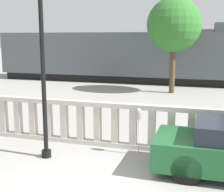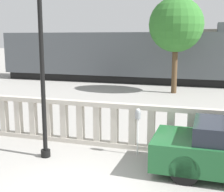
{
  "view_description": "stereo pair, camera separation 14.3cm",
  "coord_description": "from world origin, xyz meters",
  "px_view_note": "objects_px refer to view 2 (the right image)",
  "views": [
    {
      "loc": [
        2.51,
        -5.61,
        3.28
      ],
      "look_at": [
        -0.4,
        4.13,
        1.38
      ],
      "focal_mm": 50.0,
      "sensor_mm": 36.0,
      "label": 1
    },
    {
      "loc": [
        2.64,
        -5.57,
        3.28
      ],
      "look_at": [
        -0.4,
        4.13,
        1.38
      ],
      "focal_mm": 50.0,
      "sensor_mm": 36.0,
      "label": 2
    }
  ],
  "objects_px": {
    "train_near": "(126,56)",
    "train_far": "(126,51)",
    "tree_left": "(176,25)",
    "parking_meter": "(138,118)"
  },
  "relations": [
    {
      "from": "train_near",
      "to": "train_far",
      "type": "distance_m",
      "value": 10.69
    },
    {
      "from": "train_near",
      "to": "train_far",
      "type": "height_order",
      "value": "train_near"
    },
    {
      "from": "train_far",
      "to": "tree_left",
      "type": "distance_m",
      "value": 16.13
    },
    {
      "from": "parking_meter",
      "to": "train_near",
      "type": "distance_m",
      "value": 15.28
    },
    {
      "from": "parking_meter",
      "to": "tree_left",
      "type": "height_order",
      "value": "tree_left"
    },
    {
      "from": "train_near",
      "to": "tree_left",
      "type": "height_order",
      "value": "tree_left"
    },
    {
      "from": "train_far",
      "to": "tree_left",
      "type": "bearing_deg",
      "value": -64.54
    },
    {
      "from": "train_near",
      "to": "parking_meter",
      "type": "bearing_deg",
      "value": -73.9
    },
    {
      "from": "train_near",
      "to": "tree_left",
      "type": "relative_size",
      "value": 3.36
    },
    {
      "from": "parking_meter",
      "to": "train_far",
      "type": "height_order",
      "value": "train_far"
    }
  ]
}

